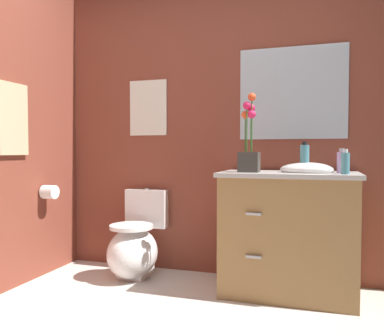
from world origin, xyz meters
name	(u,v)px	position (x,y,z in m)	size (l,w,h in m)	color
wall_back	(236,121)	(0.20, 1.64, 1.25)	(4.00, 0.05, 2.50)	brown
toilet	(135,246)	(-0.56, 1.35, 0.24)	(0.38, 0.59, 0.69)	white
vanity_cabinet	(289,232)	(0.64, 1.32, 0.44)	(0.94, 0.56, 1.04)	#9E7242
flower_vase	(249,148)	(0.37, 1.25, 1.03)	(0.14, 0.14, 0.55)	#38332D
soap_bottle	(305,158)	(0.74, 1.31, 0.96)	(0.06, 0.06, 0.21)	teal
lotion_bottle	(342,162)	(0.98, 1.32, 0.94)	(0.06, 0.06, 0.16)	#B28CBF
hand_wash_bottle	(345,163)	(1.00, 1.17, 0.93)	(0.05, 0.05, 0.16)	teal
wall_poster	(148,108)	(-0.56, 1.61, 1.38)	(0.34, 0.01, 0.47)	silver
wall_mirror	(292,93)	(0.64, 1.61, 1.45)	(0.80, 0.01, 0.70)	#B2BCC6
hanging_towel	(13,119)	(-1.27, 0.82, 1.24)	(0.03, 0.28, 0.52)	tan
toilet_paper_roll	(50,192)	(-1.22, 1.15, 0.68)	(0.11, 0.11, 0.11)	white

